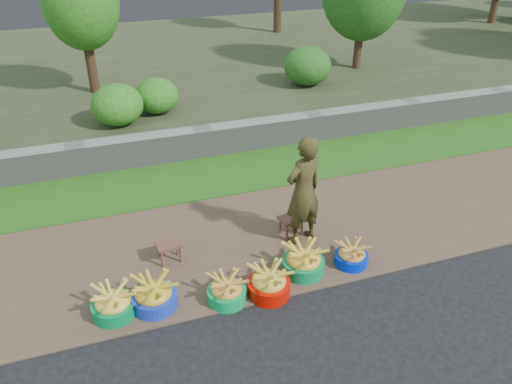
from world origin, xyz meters
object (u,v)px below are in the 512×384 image
object	(u,v)px
basin_e	(303,261)
basin_c	(227,290)
basin_d	(269,283)
vendor_woman	(303,191)
basin_f	(351,255)
stool_left	(169,247)
stool_right	(291,221)
basin_a	(113,304)
basin_b	(154,295)

from	to	relation	value
basin_e	basin_c	bearing A→B (deg)	-170.09
basin_d	vendor_woman	xyz separation A→B (m)	(0.81, 0.90, 0.63)
vendor_woman	basin_c	bearing A→B (deg)	16.69
basin_d	basin_f	distance (m)	1.23
basin_c	basin_e	bearing A→B (deg)	9.91
stool_left	stool_right	world-z (taller)	stool_right
basin_a	basin_d	bearing A→B (deg)	-7.49
basin_b	basin_d	world-z (taller)	basin_b
basin_b	basin_d	distance (m)	1.37
basin_f	vendor_woman	world-z (taller)	vendor_woman
basin_b	stool_right	size ratio (longest dim) A/B	1.45
basin_d	stool_left	bearing A→B (deg)	135.36
basin_b	stool_left	size ratio (longest dim) A/B	1.58
basin_c	basin_d	xyz separation A→B (m)	(0.52, -0.05, 0.02)
basin_a	basin_e	xyz separation A→B (m)	(2.37, 0.00, 0.01)
basin_c	basin_e	xyz separation A→B (m)	(1.07, 0.19, 0.03)
basin_f	vendor_woman	xyz separation A→B (m)	(-0.41, 0.71, 0.66)
basin_e	stool_left	size ratio (longest dim) A/B	1.61
stool_left	basin_d	bearing A→B (deg)	-44.64
vendor_woman	basin_b	bearing A→B (deg)	1.46
basin_a	stool_left	distance (m)	1.11
basin_a	vendor_woman	xyz separation A→B (m)	(2.62, 0.66, 0.63)
basin_b	basin_e	world-z (taller)	basin_e
basin_d	basin_a	bearing A→B (deg)	172.51
basin_e	stool_right	bearing A→B (deg)	78.85
basin_a	basin_c	distance (m)	1.31
basin_c	stool_right	world-z (taller)	basin_c
basin_f	stool_right	size ratio (longest dim) A/B	1.18
basin_f	stool_right	xyz separation A→B (m)	(-0.50, 0.86, 0.10)
stool_left	stool_right	bearing A→B (deg)	1.20
basin_b	basin_d	bearing A→B (deg)	-9.38
basin_f	basin_c	bearing A→B (deg)	-175.43
basin_d	basin_e	size ratio (longest dim) A/B	0.96
basin_b	vendor_woman	xyz separation A→B (m)	(2.16, 0.68, 0.62)
basin_b	basin_d	size ratio (longest dim) A/B	1.03
basin_a	basin_b	distance (m)	0.46
stool_right	basin_c	bearing A→B (deg)	-141.00
basin_c	stool_right	distance (m)	1.59
stool_left	vendor_woman	xyz separation A→B (m)	(1.83, -0.11, 0.56)
stool_right	vendor_woman	distance (m)	0.58
basin_f	stool_left	xyz separation A→B (m)	(-2.24, 0.82, 0.10)
basin_a	basin_b	xyz separation A→B (m)	(0.46, -0.02, 0.01)
basin_f	stool_left	bearing A→B (deg)	159.89
basin_c	basin_f	xyz separation A→B (m)	(1.73, 0.14, -0.01)
basin_b	vendor_woman	distance (m)	2.35
basin_a	basin_f	distance (m)	3.03
vendor_woman	basin_d	bearing A→B (deg)	32.11
basin_d	basin_f	xyz separation A→B (m)	(1.22, 0.19, -0.03)
basin_c	vendor_woman	distance (m)	1.70
basin_e	vendor_woman	world-z (taller)	vendor_woman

